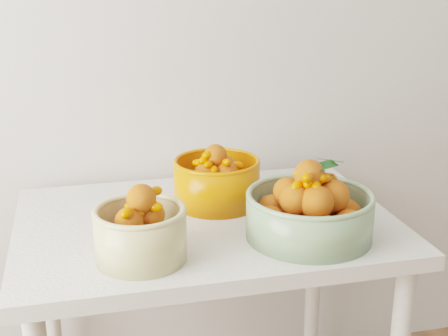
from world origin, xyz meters
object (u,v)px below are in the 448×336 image
(bowl_green, at_px, (310,211))
(bowl_cream, at_px, (141,231))
(table, at_px, (206,251))
(bowl_orange, at_px, (217,180))

(bowl_green, bearing_deg, bowl_cream, -176.84)
(table, relative_size, bowl_green, 2.83)
(table, distance_m, bowl_cream, 0.32)
(bowl_cream, bearing_deg, table, 45.38)
(bowl_green, bearing_deg, bowl_orange, 122.19)
(table, relative_size, bowl_orange, 3.27)
(table, bearing_deg, bowl_cream, -134.62)
(table, bearing_deg, bowl_green, -37.70)
(bowl_cream, distance_m, bowl_green, 0.42)
(table, xyz_separation_m, bowl_cream, (-0.19, -0.20, 0.17))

